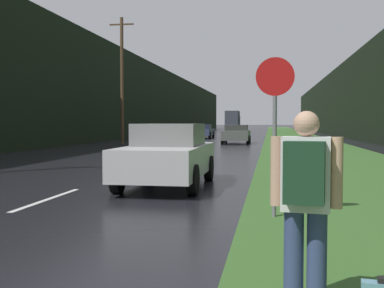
{
  "coord_description": "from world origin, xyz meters",
  "views": [
    {
      "loc": [
        4.53,
        -2.31,
        1.59
      ],
      "look_at": [
        1.92,
        13.75,
        0.86
      ],
      "focal_mm": 45.0,
      "sensor_mm": 36.0,
      "label": 1
    }
  ],
  "objects_px": {
    "car_passing_far": "(236,134)",
    "delivery_truck": "(233,121)",
    "car_passing_near": "(168,155)",
    "car_oncoming": "(203,131)",
    "stop_sign": "(275,121)",
    "hitchhiker_with_backpack": "(305,198)"
  },
  "relations": [
    {
      "from": "stop_sign",
      "to": "hitchhiker_with_backpack",
      "type": "bearing_deg",
      "value": -86.96
    },
    {
      "from": "car_passing_far",
      "to": "delivery_truck",
      "type": "xyz_separation_m",
      "value": [
        -4.05,
        49.34,
        1.15
      ]
    },
    {
      "from": "car_passing_near",
      "to": "delivery_truck",
      "type": "height_order",
      "value": "delivery_truck"
    },
    {
      "from": "stop_sign",
      "to": "car_oncoming",
      "type": "relative_size",
      "value": 0.6
    },
    {
      "from": "stop_sign",
      "to": "car_passing_far",
      "type": "bearing_deg",
      "value": 95.23
    },
    {
      "from": "car_passing_near",
      "to": "car_oncoming",
      "type": "relative_size",
      "value": 0.98
    },
    {
      "from": "stop_sign",
      "to": "hitchhiker_with_backpack",
      "type": "height_order",
      "value": "stop_sign"
    },
    {
      "from": "stop_sign",
      "to": "hitchhiker_with_backpack",
      "type": "relative_size",
      "value": 1.58
    },
    {
      "from": "car_passing_far",
      "to": "delivery_truck",
      "type": "relative_size",
      "value": 0.57
    },
    {
      "from": "stop_sign",
      "to": "car_passing_near",
      "type": "bearing_deg",
      "value": 125.57
    },
    {
      "from": "stop_sign",
      "to": "delivery_truck",
      "type": "relative_size",
      "value": 0.35
    },
    {
      "from": "car_passing_far",
      "to": "delivery_truck",
      "type": "bearing_deg",
      "value": -85.31
    },
    {
      "from": "hitchhiker_with_backpack",
      "to": "car_passing_near",
      "type": "height_order",
      "value": "hitchhiker_with_backpack"
    },
    {
      "from": "car_passing_near",
      "to": "delivery_truck",
      "type": "relative_size",
      "value": 0.59
    },
    {
      "from": "hitchhiker_with_backpack",
      "to": "car_oncoming",
      "type": "xyz_separation_m",
      "value": [
        -6.84,
        43.21,
        -0.25
      ]
    },
    {
      "from": "car_passing_near",
      "to": "stop_sign",
      "type": "bearing_deg",
      "value": 125.57
    },
    {
      "from": "hitchhiker_with_backpack",
      "to": "delivery_truck",
      "type": "bearing_deg",
      "value": 103.07
    },
    {
      "from": "car_oncoming",
      "to": "hitchhiker_with_backpack",
      "type": "bearing_deg",
      "value": -81.01
    },
    {
      "from": "stop_sign",
      "to": "car_passing_far",
      "type": "xyz_separation_m",
      "value": [
        -2.58,
        28.14,
        -0.9
      ]
    },
    {
      "from": "delivery_truck",
      "to": "stop_sign",
      "type": "bearing_deg",
      "value": -85.11
    },
    {
      "from": "stop_sign",
      "to": "car_oncoming",
      "type": "bearing_deg",
      "value": 99.6
    },
    {
      "from": "car_passing_far",
      "to": "car_passing_near",
      "type": "bearing_deg",
      "value": 90.0
    }
  ]
}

